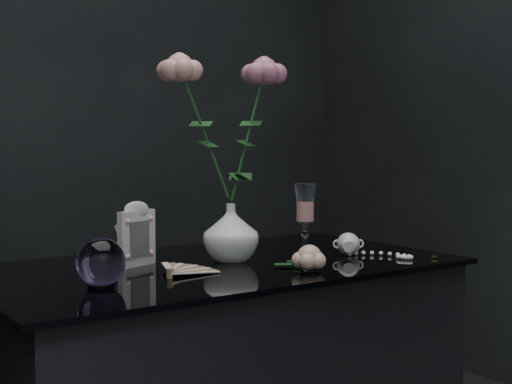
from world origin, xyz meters
TOP-DOWN VIEW (x-y plane):
  - vase at (0.04, 0.06)m, footprint 0.15×0.15m
  - wine_glass at (0.23, 0.04)m, footprint 0.06×0.06m
  - picture_frame at (-0.17, 0.12)m, footprint 0.13×0.11m
  - paperweight at (-0.32, -0.04)m, footprint 0.11×0.11m
  - paper_fan at (-0.17, -0.04)m, footprint 0.27×0.24m
  - loose_rose at (0.11, -0.14)m, footprint 0.13×0.17m
  - pearl_jar at (0.32, -0.03)m, footprint 0.26×0.26m
  - roses at (0.02, 0.05)m, footprint 0.30×0.11m

SIDE VIEW (x-z plane):
  - paper_fan at x=-0.17m, z-range 0.76..0.79m
  - loose_rose at x=0.11m, z-range 0.76..0.82m
  - pearl_jar at x=0.32m, z-range 0.76..0.82m
  - paperweight at x=-0.32m, z-range 0.76..0.85m
  - vase at x=0.04m, z-range 0.76..0.89m
  - picture_frame at x=-0.17m, z-range 0.76..0.90m
  - wine_glass at x=0.23m, z-range 0.76..0.93m
  - roses at x=0.02m, z-range 0.89..1.27m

